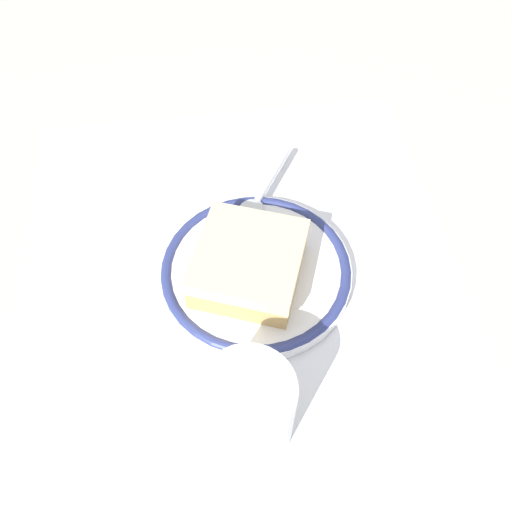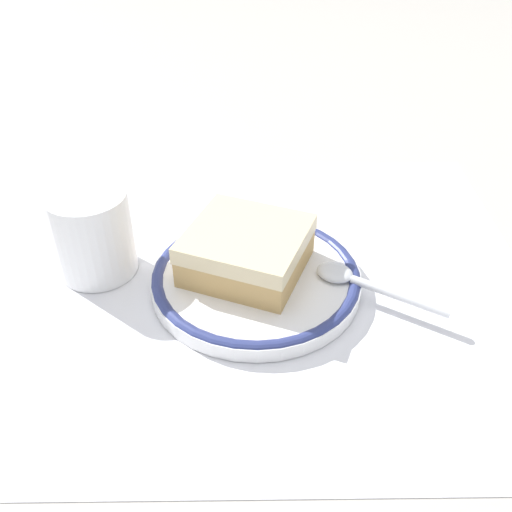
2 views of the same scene
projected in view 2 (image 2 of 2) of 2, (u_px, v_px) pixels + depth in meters
ground_plane at (234, 277)px, 0.53m from camera, size 2.40×2.40×0.00m
placemat at (234, 277)px, 0.53m from camera, size 0.55×0.44×0.00m
plate at (256, 278)px, 0.51m from camera, size 0.19×0.19×0.02m
cake_slice at (247, 250)px, 0.51m from camera, size 0.13×0.13×0.04m
spoon at (359, 281)px, 0.50m from camera, size 0.11×0.08×0.01m
cup at (94, 238)px, 0.52m from camera, size 0.07×0.07×0.08m
napkin at (237, 196)px, 0.64m from camera, size 0.16×0.16×0.00m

